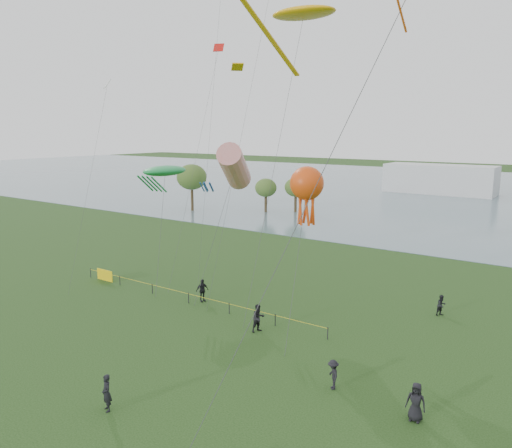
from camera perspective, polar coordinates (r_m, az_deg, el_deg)
The scene contains 17 objects.
ground_plane at distance 24.42m, azimuth -14.66°, elevation -22.63°, with size 400.00×400.00×0.00m, color #183310.
lake at distance 114.78m, azimuth 26.60°, elevation 2.99°, with size 400.00×120.00×0.08m, color slate.
pavilion_left at distance 111.92m, azimuth 20.26°, elevation 4.83°, with size 22.00×8.00×6.00m, color silver.
trees at distance 81.47m, azimuth -2.98°, elevation 4.85°, with size 19.04×12.70×7.69m.
fence at distance 43.64m, azimuth -13.71°, elevation -6.53°, with size 24.07×0.07×1.05m.
spectator_a at distance 33.75m, azimuth 0.28°, elevation -10.70°, with size 0.92×0.72×1.90m, color black.
spectator_b at distance 27.30m, azimuth 8.79°, elevation -16.64°, with size 1.02×0.59×1.59m, color black.
spectator_c at distance 39.59m, azimuth -6.17°, elevation -7.55°, with size 1.06×0.44×1.81m, color black.
spectator_d at distance 25.52m, azimuth 17.81°, elevation -18.80°, with size 0.91×0.59×1.86m, color black.
spectator_f at distance 26.15m, azimuth -16.71°, elevation -18.00°, with size 0.67×0.44×1.83m, color black.
spectator_g at distance 38.96m, azimuth 20.43°, elevation -8.69°, with size 0.75×0.59×1.55m, color black.
kite_stingray at distance 39.12m, azimuth 5.34°, elevation 22.78°, with size 5.00×10.04×21.94m.
kite_windsock at distance 39.39m, azimuth -2.50°, elevation 6.54°, with size 4.34×6.77×12.38m.
kite_creature at distance 44.36m, azimuth -10.40°, elevation 5.97°, with size 4.05×6.58×10.20m.
kite_octopus at distance 34.65m, azimuth 5.83°, elevation 4.55°, with size 3.46×7.62×10.82m.
kite_delta at distance 18.95m, azimuth 15.48°, elevation 21.86°, with size 6.12×8.17×18.81m.
small_kites at distance 38.12m, azimuth 6.27°, elevation 23.55°, with size 44.37×10.49×8.69m.
Camera 1 is at (15.90, -12.90, 13.31)m, focal length 35.00 mm.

